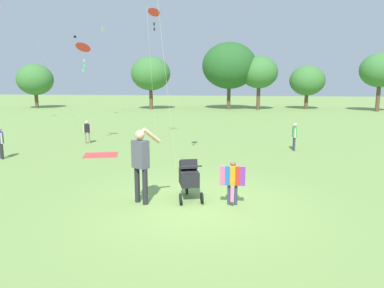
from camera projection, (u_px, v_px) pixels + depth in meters
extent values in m
plane|color=#75994C|center=(193.00, 204.00, 8.84)|extent=(120.00, 120.00, 0.00)
cylinder|color=brown|center=(37.00, 101.00, 38.28)|extent=(0.36, 0.36, 1.47)
ellipsoid|color=#387033|center=(35.00, 79.00, 37.89)|extent=(3.77, 3.40, 3.21)
cylinder|color=brown|center=(151.00, 99.00, 36.69)|extent=(0.36, 0.36, 1.99)
ellipsoid|color=#387033|center=(151.00, 74.00, 36.24)|extent=(3.92, 3.52, 3.33)
cylinder|color=brown|center=(229.00, 98.00, 36.82)|extent=(0.36, 0.36, 2.18)
ellipsoid|color=#235623|center=(229.00, 66.00, 36.25)|extent=(5.39, 4.85, 4.58)
cylinder|color=brown|center=(258.00, 99.00, 36.20)|extent=(0.36, 0.36, 2.21)
ellipsoid|color=#387033|center=(259.00, 72.00, 35.75)|extent=(3.66, 3.30, 3.11)
cylinder|color=brown|center=(306.00, 102.00, 37.10)|extent=(0.36, 0.36, 1.47)
ellipsoid|color=#387033|center=(307.00, 81.00, 36.73)|extent=(3.52, 3.17, 2.99)
cylinder|color=brown|center=(378.00, 99.00, 34.16)|extent=(0.36, 0.36, 2.36)
ellipsoid|color=#387033|center=(380.00, 70.00, 33.69)|extent=(3.72, 3.35, 3.16)
cylinder|color=#33384C|center=(236.00, 194.00, 8.73)|extent=(0.08, 0.08, 0.53)
cylinder|color=#33384C|center=(229.00, 194.00, 8.75)|extent=(0.08, 0.08, 0.53)
cube|color=silver|center=(233.00, 175.00, 8.66)|extent=(0.23, 0.14, 0.40)
cylinder|color=brown|center=(239.00, 177.00, 8.65)|extent=(0.06, 0.06, 0.35)
cylinder|color=brown|center=(227.00, 176.00, 8.68)|extent=(0.06, 0.06, 0.35)
sphere|color=brown|center=(233.00, 164.00, 8.61)|extent=(0.14, 0.14, 0.14)
cube|color=purple|center=(243.00, 176.00, 8.45)|extent=(0.12, 0.18, 0.51)
cube|color=red|center=(238.00, 176.00, 8.46)|extent=(0.12, 0.18, 0.51)
cube|color=#F4A319|center=(233.00, 176.00, 8.48)|extent=(0.12, 0.18, 0.51)
cube|color=blue|center=(228.00, 176.00, 8.50)|extent=(0.12, 0.18, 0.51)
cube|color=pink|center=(222.00, 176.00, 8.51)|extent=(0.12, 0.18, 0.51)
cube|color=pink|center=(232.00, 195.00, 8.54)|extent=(0.08, 0.01, 0.36)
cylinder|color=#232328|center=(137.00, 185.00, 8.91)|extent=(0.13, 0.13, 0.89)
cylinder|color=#232328|center=(145.00, 187.00, 8.73)|extent=(0.13, 0.13, 0.89)
cube|color=#4C4C56|center=(140.00, 154.00, 8.68)|extent=(0.46, 0.41, 0.66)
cylinder|color=tan|center=(134.00, 155.00, 8.84)|extent=(0.10, 0.10, 0.59)
cylinder|color=tan|center=(152.00, 136.00, 8.56)|extent=(0.37, 0.51, 0.42)
sphere|color=tan|center=(140.00, 135.00, 8.60)|extent=(0.23, 0.23, 0.23)
cylinder|color=black|center=(187.00, 189.00, 9.57)|extent=(0.12, 0.28, 0.28)
cylinder|color=black|center=(181.00, 199.00, 8.75)|extent=(0.12, 0.28, 0.28)
cylinder|color=black|center=(202.00, 198.00, 8.83)|extent=(0.12, 0.28, 0.28)
cube|color=black|center=(189.00, 178.00, 9.09)|extent=(0.60, 0.74, 0.36)
cube|color=black|center=(188.00, 165.00, 9.16)|extent=(0.52, 0.51, 0.35)
cylinder|color=black|center=(192.00, 166.00, 8.57)|extent=(0.47, 0.17, 0.04)
cylinder|color=silver|center=(165.00, 66.00, 9.88)|extent=(0.07, 2.99, 6.67)
cone|color=red|center=(83.00, 47.00, 16.10)|extent=(0.74, 0.66, 0.40)
cube|color=green|center=(84.00, 61.00, 16.24)|extent=(0.08, 0.05, 0.14)
cube|color=green|center=(84.00, 66.00, 16.22)|extent=(0.08, 0.02, 0.14)
cube|color=green|center=(83.00, 71.00, 16.26)|extent=(0.08, 0.03, 0.14)
cylinder|color=silver|center=(67.00, 101.00, 14.78)|extent=(0.10, 3.55, 4.21)
cone|color=red|center=(154.00, 12.00, 16.63)|extent=(0.65, 0.60, 0.33)
cube|color=black|center=(154.00, 24.00, 16.71)|extent=(0.08, 0.04, 0.14)
cube|color=black|center=(154.00, 29.00, 16.80)|extent=(0.08, 0.04, 0.14)
cylinder|color=silver|center=(152.00, 80.00, 16.16)|extent=(0.18, 2.05, 5.86)
cube|color=white|center=(103.00, 29.00, 35.33)|extent=(0.34, 0.42, 0.39)
cube|color=black|center=(75.00, 37.00, 38.60)|extent=(0.26, 0.27, 0.29)
cylinder|color=#7F705B|center=(86.00, 138.00, 17.12)|extent=(0.08, 0.08, 0.53)
cylinder|color=#7F705B|center=(89.00, 138.00, 17.17)|extent=(0.08, 0.08, 0.53)
cube|color=black|center=(87.00, 128.00, 17.06)|extent=(0.27, 0.22, 0.40)
cylinder|color=beige|center=(84.00, 129.00, 17.03)|extent=(0.06, 0.06, 0.35)
cylinder|color=beige|center=(90.00, 129.00, 17.11)|extent=(0.06, 0.06, 0.35)
sphere|color=beige|center=(87.00, 122.00, 17.02)|extent=(0.14, 0.14, 0.14)
cylinder|color=#33384C|center=(294.00, 144.00, 15.33)|extent=(0.08, 0.08, 0.58)
cylinder|color=#33384C|center=(294.00, 143.00, 15.51)|extent=(0.08, 0.08, 0.58)
cube|color=#2D8C4C|center=(295.00, 132.00, 15.33)|extent=(0.16, 0.25, 0.43)
cylinder|color=beige|center=(295.00, 133.00, 15.18)|extent=(0.06, 0.06, 0.39)
cylinder|color=beige|center=(294.00, 132.00, 15.49)|extent=(0.06, 0.06, 0.39)
sphere|color=beige|center=(295.00, 125.00, 15.28)|extent=(0.15, 0.15, 0.15)
cylinder|color=#232328|center=(2.00, 151.00, 13.74)|extent=(0.09, 0.09, 0.60)
cylinder|color=#232328|center=(1.00, 151.00, 13.88)|extent=(0.09, 0.09, 0.60)
cube|color=#284CA8|center=(0.00, 137.00, 13.72)|extent=(0.31, 0.30, 0.45)
cylinder|color=tan|center=(2.00, 139.00, 13.60)|extent=(0.07, 0.07, 0.40)
cube|color=#CC3D3D|center=(101.00, 155.00, 14.52)|extent=(1.53, 1.37, 0.02)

